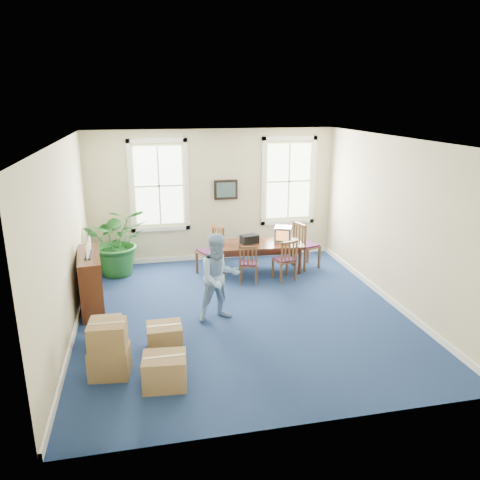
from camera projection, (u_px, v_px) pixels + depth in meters
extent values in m
plane|color=navy|center=(241.00, 313.00, 8.81)|extent=(6.50, 6.50, 0.00)
plane|color=white|center=(242.00, 140.00, 7.89)|extent=(6.50, 6.50, 0.00)
plane|color=beige|center=(213.00, 196.00, 11.39)|extent=(6.50, 0.00, 6.50)
plane|color=beige|center=(302.00, 307.00, 5.30)|extent=(6.50, 0.00, 6.50)
plane|color=beige|center=(65.00, 241.00, 7.75)|extent=(0.00, 6.50, 6.50)
plane|color=beige|center=(395.00, 222.00, 8.94)|extent=(0.00, 6.50, 6.50)
cube|color=white|center=(215.00, 256.00, 11.81)|extent=(6.00, 0.04, 0.12)
cube|color=white|center=(76.00, 325.00, 8.20)|extent=(0.04, 6.50, 0.12)
cube|color=white|center=(386.00, 297.00, 9.38)|extent=(0.04, 6.50, 0.12)
cube|color=white|center=(294.00, 240.00, 10.96)|extent=(0.19, 0.21, 0.04)
cube|color=black|center=(249.00, 239.00, 10.77)|extent=(0.45, 0.35, 0.20)
imported|color=#84A7D0|center=(219.00, 278.00, 8.34)|extent=(0.89, 0.75, 1.61)
cube|color=#452012|center=(91.00, 282.00, 8.84)|extent=(0.55, 1.43, 1.09)
imported|color=#1B5820|center=(118.00, 241.00, 10.56)|extent=(1.50, 1.32, 1.58)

